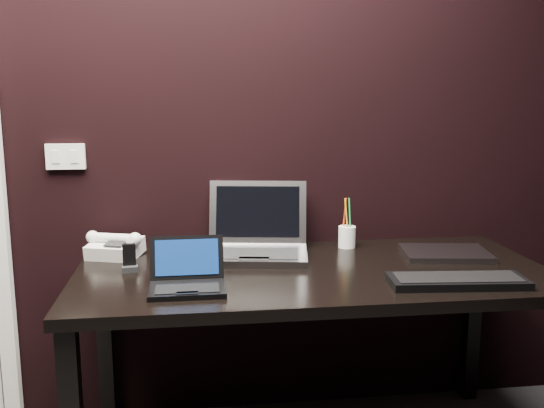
{
  "coord_description": "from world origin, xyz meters",
  "views": [
    {
      "loc": [
        -0.12,
        -0.68,
        1.37
      ],
      "look_at": [
        0.14,
        1.35,
        0.99
      ],
      "focal_mm": 40.0,
      "sensor_mm": 36.0,
      "label": 1
    }
  ],
  "objects": [
    {
      "name": "wall_back",
      "position": [
        0.0,
        1.8,
        1.3
      ],
      "size": [
        4.0,
        0.0,
        4.0
      ],
      "primitive_type": "plane",
      "rotation": [
        1.57,
        0.0,
        0.0
      ],
      "color": "black",
      "rests_on": "ground"
    },
    {
      "name": "wall_switch",
      "position": [
        -0.62,
        1.79,
        1.12
      ],
      "size": [
        0.15,
        0.02,
        0.1
      ],
      "color": "silver",
      "rests_on": "wall_back"
    },
    {
      "name": "desk",
      "position": [
        0.3,
        1.4,
        0.66
      ],
      "size": [
        1.7,
        0.8,
        0.74
      ],
      "color": "black",
      "rests_on": "ground"
    },
    {
      "name": "netbook",
      "position": [
        -0.15,
        1.22,
        0.77
      ],
      "size": [
        0.24,
        0.22,
        0.16
      ],
      "color": "black",
      "rests_on": "desk"
    },
    {
      "name": "silver_laptop",
      "position": [
        0.12,
        1.61,
        0.79
      ],
      "size": [
        0.45,
        0.41,
        0.27
      ],
      "color": "gray",
      "rests_on": "desk"
    },
    {
      "name": "ext_keyboard",
      "position": [
        0.74,
        1.15,
        0.75
      ],
      "size": [
        0.46,
        0.19,
        0.03
      ],
      "color": "black",
      "rests_on": "desk"
    },
    {
      "name": "closed_laptop",
      "position": [
        0.85,
        1.5,
        0.75
      ],
      "size": [
        0.36,
        0.28,
        0.02
      ],
      "color": "gray",
      "rests_on": "desk"
    },
    {
      "name": "desk_phone",
      "position": [
        -0.43,
        1.66,
        0.78
      ],
      "size": [
        0.23,
        0.22,
        0.11
      ],
      "color": "silver",
      "rests_on": "desk"
    },
    {
      "name": "mobile_phone",
      "position": [
        -0.36,
        1.46,
        0.78
      ],
      "size": [
        0.06,
        0.05,
        0.1
      ],
      "color": "black",
      "rests_on": "desk"
    },
    {
      "name": "pen_cup",
      "position": [
        0.5,
        1.68,
        0.79
      ],
      "size": [
        0.08,
        0.08,
        0.21
      ],
      "color": "white",
      "rests_on": "desk"
    }
  ]
}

